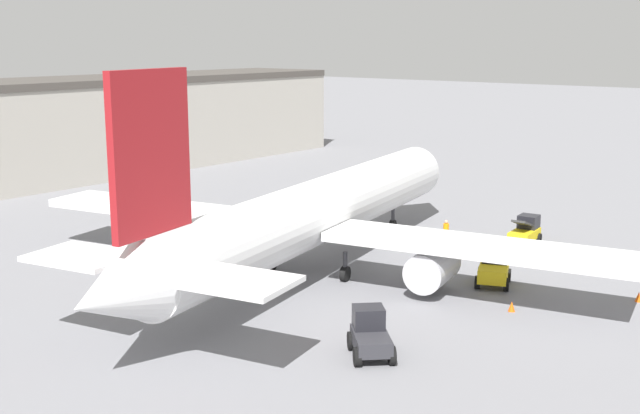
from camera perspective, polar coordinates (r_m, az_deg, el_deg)
ground_plane at (r=49.17m, az=-0.00°, el=-4.41°), size 400.00×400.00×0.00m
terminal_building at (r=84.74m, az=-17.67°, el=5.34°), size 68.76×11.80×9.91m
airplane at (r=47.38m, az=-0.58°, el=-0.54°), size 39.73×37.30×12.57m
ground_crew_worker at (r=55.15m, az=8.94°, el=-1.75°), size 0.39×0.39×1.75m
baggage_tug at (r=46.99m, az=12.27°, el=-4.16°), size 3.20×2.76×2.26m
belt_loader_truck at (r=56.87m, az=14.40°, el=-1.62°), size 3.04×1.96×1.89m
pushback_tug at (r=35.98m, az=3.59°, el=-9.04°), size 3.19×3.19×2.06m
safety_cone_near at (r=46.33m, az=21.72°, el=-5.95°), size 0.36×0.36×0.55m
safety_cone_far at (r=42.76m, az=13.47°, el=-6.88°), size 0.36×0.36×0.55m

